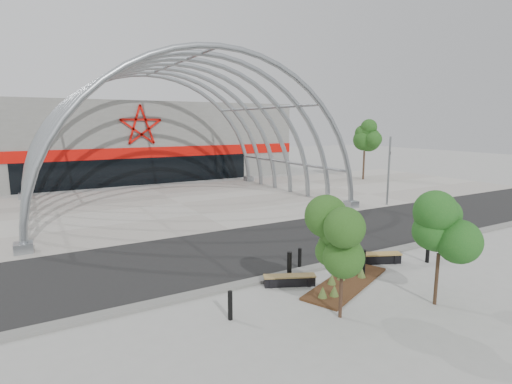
{
  "coord_description": "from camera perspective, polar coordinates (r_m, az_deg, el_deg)",
  "views": [
    {
      "loc": [
        -9.45,
        -12.54,
        5.9
      ],
      "look_at": [
        0.0,
        4.0,
        2.6
      ],
      "focal_mm": 28.0,
      "sensor_mm": 36.0,
      "label": 1
    }
  ],
  "objects": [
    {
      "name": "ground",
      "position": [
        16.78,
        6.92,
        -10.84
      ],
      "size": [
        140.0,
        140.0,
        0.0
      ],
      "primitive_type": "plane",
      "color": "#999A94",
      "rests_on": "ground"
    },
    {
      "name": "road",
      "position": [
        19.53,
        0.73,
        -7.73
      ],
      "size": [
        140.0,
        7.0,
        0.02
      ],
      "primitive_type": "cube",
      "color": "black",
      "rests_on": "ground"
    },
    {
      "name": "forecourt",
      "position": [
        30.17,
        -10.9,
        -1.59
      ],
      "size": [
        60.0,
        17.0,
        0.04
      ],
      "primitive_type": "cube",
      "color": "#A39C92",
      "rests_on": "ground"
    },
    {
      "name": "kerb",
      "position": [
        16.57,
        7.45,
        -10.9
      ],
      "size": [
        60.0,
        0.5,
        0.12
      ],
      "primitive_type": "cube",
      "color": "slate",
      "rests_on": "ground"
    },
    {
      "name": "arena_building",
      "position": [
        46.99,
        -18.26,
        7.02
      ],
      "size": [
        34.0,
        15.24,
        8.0
      ],
      "color": "slate",
      "rests_on": "ground"
    },
    {
      "name": "vault_canopy",
      "position": [
        30.17,
        -10.9,
        -1.59
      ],
      "size": [
        20.8,
        15.8,
        20.36
      ],
      "color": "#8F959A",
      "rests_on": "ground"
    },
    {
      "name": "planting_bed",
      "position": [
        15.49,
        12.64,
        -12.36
      ],
      "size": [
        4.69,
        3.06,
        0.48
      ],
      "color": "#321D0F",
      "rests_on": "ground"
    },
    {
      "name": "signal_pole",
      "position": [
        30.15,
        18.44,
        3.02
      ],
      "size": [
        0.35,
        0.69,
        4.96
      ],
      "color": "slate",
      "rests_on": "ground"
    },
    {
      "name": "street_tree_0",
      "position": [
        12.23,
        12.31,
        -6.74
      ],
      "size": [
        1.5,
        1.5,
        3.42
      ],
      "color": "black",
      "rests_on": "ground"
    },
    {
      "name": "street_tree_1",
      "position": [
        14.12,
        24.83,
        -5.27
      ],
      "size": [
        1.44,
        1.44,
        3.41
      ],
      "color": "black",
      "rests_on": "ground"
    },
    {
      "name": "bench_0",
      "position": [
        15.05,
        4.81,
        -12.48
      ],
      "size": [
        1.92,
        1.17,
        0.4
      ],
      "color": "black",
      "rests_on": "ground"
    },
    {
      "name": "bench_1",
      "position": [
        17.97,
        16.81,
        -9.06
      ],
      "size": [
        2.11,
        1.27,
        0.44
      ],
      "color": "black",
      "rests_on": "ground"
    },
    {
      "name": "bollard_0",
      "position": [
        12.57,
        -3.71,
        -15.87
      ],
      "size": [
        0.15,
        0.15,
        0.91
      ],
      "primitive_type": "cylinder",
      "color": "black",
      "rests_on": "ground"
    },
    {
      "name": "bollard_1",
      "position": [
        16.6,
        6.26,
        -9.45
      ],
      "size": [
        0.14,
        0.14,
        0.88
      ],
      "primitive_type": "cylinder",
      "color": "black",
      "rests_on": "ground"
    },
    {
      "name": "bollard_2",
      "position": [
        15.38,
        4.79,
        -10.53
      ],
      "size": [
        0.18,
        0.18,
        1.12
      ],
      "primitive_type": "cylinder",
      "color": "black",
      "rests_on": "ground"
    },
    {
      "name": "bollard_3",
      "position": [
        16.26,
        15.06,
        -9.8
      ],
      "size": [
        0.17,
        0.17,
        1.07
      ],
      "primitive_type": "cylinder",
      "color": "black",
      "rests_on": "ground"
    },
    {
      "name": "bollard_4",
      "position": [
        18.73,
        23.33,
        -7.8
      ],
      "size": [
        0.16,
        0.16,
        0.98
      ],
      "primitive_type": "cylinder",
      "color": "black",
      "rests_on": "ground"
    },
    {
      "name": "bg_tree_1",
      "position": [
        43.16,
        15.29,
        7.3
      ],
      "size": [
        2.7,
        2.7,
        5.91
      ],
      "color": "black",
      "rests_on": "ground"
    }
  ]
}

